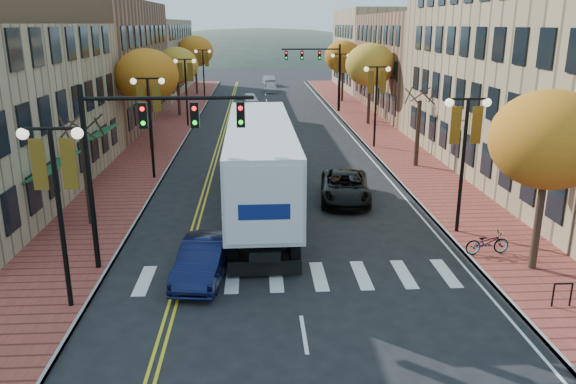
{
  "coord_description": "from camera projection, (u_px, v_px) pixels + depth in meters",
  "views": [
    {
      "loc": [
        -1.35,
        -16.93,
        9.0
      ],
      "look_at": [
        -0.04,
        5.64,
        2.2
      ],
      "focal_mm": 35.0,
      "sensor_mm": 36.0,
      "label": 1
    }
  ],
  "objects": [
    {
      "name": "building_left_mid",
      "position": [
        82.0,
        64.0,
        50.75
      ],
      "size": [
        12.0,
        24.0,
        11.0
      ],
      "primitive_type": "cube",
      "color": "brown",
      "rests_on": "ground"
    },
    {
      "name": "building_right_far",
      "position": [
        395.0,
        49.0,
        79.48
      ],
      "size": [
        15.0,
        20.0,
        11.0
      ],
      "primitive_type": "cube",
      "color": "#9E8966",
      "rests_on": "ground"
    },
    {
      "name": "tree_left_c",
      "position": [
        177.0,
        65.0,
        55.14
      ],
      "size": [
        4.16,
        4.16,
        6.69
      ],
      "color": "#382619",
      "rests_on": "sidewalk_left"
    },
    {
      "name": "sidewalk_left",
      "position": [
        169.0,
        129.0,
        49.41
      ],
      "size": [
        4.0,
        85.0,
        0.15
      ],
      "primitive_type": "cube",
      "color": "brown",
      "rests_on": "ground"
    },
    {
      "name": "car_far_silver",
      "position": [
        271.0,
        88.0,
        76.64
      ],
      "size": [
        1.96,
        4.31,
        1.22
      ],
      "primitive_type": "imported",
      "rotation": [
        0.0,
        0.0,
        -0.06
      ],
      "color": "#A5A5AC",
      "rests_on": "ground"
    },
    {
      "name": "tree_left_b",
      "position": [
        147.0,
        76.0,
        39.73
      ],
      "size": [
        4.48,
        4.48,
        7.21
      ],
      "color": "#382619",
      "rests_on": "sidewalk_left"
    },
    {
      "name": "lamp_left_d",
      "position": [
        203.0,
        65.0,
        66.92
      ],
      "size": [
        1.96,
        0.36,
        6.05
      ],
      "color": "black",
      "rests_on": "ground"
    },
    {
      "name": "car_far_white",
      "position": [
        250.0,
        99.0,
        64.4
      ],
      "size": [
        2.17,
        4.27,
        1.39
      ],
      "primitive_type": "imported",
      "rotation": [
        0.0,
        0.0,
        0.13
      ],
      "color": "silver",
      "rests_on": "ground"
    },
    {
      "name": "bicycle",
      "position": [
        487.0,
        242.0,
        22.37
      ],
      "size": [
        1.88,
        0.84,
        0.96
      ],
      "primitive_type": "imported",
      "rotation": [
        0.0,
        0.0,
        1.68
      ],
      "color": "gray",
      "rests_on": "sidewalk_right"
    },
    {
      "name": "traffic_mast_near",
      "position": [
        140.0,
        143.0,
        20.0
      ],
      "size": [
        6.1,
        0.35,
        7.0
      ],
      "color": "black",
      "rests_on": "ground"
    },
    {
      "name": "building_right_mid",
      "position": [
        445.0,
        64.0,
        58.59
      ],
      "size": [
        15.0,
        24.0,
        10.0
      ],
      "primitive_type": "cube",
      "color": "brown",
      "rests_on": "ground"
    },
    {
      "name": "tree_left_d",
      "position": [
        195.0,
        51.0,
        72.2
      ],
      "size": [
        4.61,
        4.61,
        7.42
      ],
      "color": "#382619",
      "rests_on": "sidewalk_left"
    },
    {
      "name": "tree_right_d",
      "position": [
        343.0,
        57.0,
        65.63
      ],
      "size": [
        4.35,
        4.35,
        7.0
      ],
      "color": "#382619",
      "rests_on": "sidewalk_right"
    },
    {
      "name": "black_suv",
      "position": [
        345.0,
        187.0,
        29.54
      ],
      "size": [
        3.11,
        5.68,
        1.51
      ],
      "primitive_type": "imported",
      "rotation": [
        0.0,
        0.0,
        -0.12
      ],
      "color": "black",
      "rests_on": "ground"
    },
    {
      "name": "traffic_mast_far",
      "position": [
        321.0,
        65.0,
        57.89
      ],
      "size": [
        6.1,
        0.34,
        7.0
      ],
      "color": "black",
      "rests_on": "ground"
    },
    {
      "name": "tree_right_b",
      "position": [
        418.0,
        134.0,
        35.91
      ],
      "size": [
        0.28,
        0.28,
        4.2
      ],
      "color": "#382619",
      "rests_on": "sidewalk_right"
    },
    {
      "name": "tree_right_a",
      "position": [
        549.0,
        140.0,
        19.81
      ],
      "size": [
        4.16,
        4.16,
        6.69
      ],
      "color": "#382619",
      "rests_on": "sidewalk_right"
    },
    {
      "name": "semi_truck",
      "position": [
        260.0,
        156.0,
        28.02
      ],
      "size": [
        3.08,
        18.21,
        4.55
      ],
      "rotation": [
        0.0,
        0.0,
        0.01
      ],
      "color": "black",
      "rests_on": "ground"
    },
    {
      "name": "sidewalk_right",
      "position": [
        371.0,
        127.0,
        50.4
      ],
      "size": [
        4.0,
        85.0,
        0.15
      ],
      "primitive_type": "cube",
      "color": "brown",
      "rests_on": "ground"
    },
    {
      "name": "lamp_right_c",
      "position": [
        340.0,
        71.0,
        58.19
      ],
      "size": [
        1.96,
        0.36,
        6.05
      ],
      "color": "black",
      "rests_on": "ground"
    },
    {
      "name": "lamp_right_b",
      "position": [
        376.0,
        91.0,
        40.98
      ],
      "size": [
        1.96,
        0.36,
        6.05
      ],
      "color": "black",
      "rests_on": "ground"
    },
    {
      "name": "navy_sedan",
      "position": [
        203.0,
        260.0,
        20.49
      ],
      "size": [
        2.11,
        4.59,
        1.46
      ],
      "primitive_type": "imported",
      "rotation": [
        0.0,
        0.0,
        -0.13
      ],
      "color": "black",
      "rests_on": "ground"
    },
    {
      "name": "car_far_oncoming",
      "position": [
        269.0,
        81.0,
        84.85
      ],
      "size": [
        1.99,
        4.63,
        1.48
      ],
      "primitive_type": "imported",
      "rotation": [
        0.0,
        0.0,
        3.24
      ],
      "color": "#A9AAB1",
      "rests_on": "ground"
    },
    {
      "name": "tree_right_c",
      "position": [
        370.0,
        65.0,
        50.29
      ],
      "size": [
        4.48,
        4.48,
        7.21
      ],
      "color": "#382619",
      "rests_on": "sidewalk_right"
    },
    {
      "name": "lamp_left_a",
      "position": [
        56.0,
        184.0,
        17.2
      ],
      "size": [
        1.96,
        0.36,
        6.05
      ],
      "color": "black",
      "rests_on": "ground"
    },
    {
      "name": "lamp_right_a",
      "position": [
        465.0,
        139.0,
        23.77
      ],
      "size": [
        1.96,
        0.36,
        6.05
      ],
      "color": "black",
      "rests_on": "ground"
    },
    {
      "name": "lamp_left_b",
      "position": [
        149.0,
        108.0,
        32.5
      ],
      "size": [
        1.96,
        0.36,
        6.05
      ],
      "color": "black",
      "rests_on": "ground"
    },
    {
      "name": "tree_left_a",
      "position": [
        87.0,
        179.0,
        25.36
      ],
      "size": [
        0.28,
        0.28,
        4.2
      ],
      "color": "#382619",
      "rests_on": "sidewalk_left"
    },
    {
      "name": "lamp_left_c",
      "position": [
        186.0,
        79.0,
        49.71
      ],
      "size": [
        1.96,
        0.36,
        6.05
      ],
      "color": "black",
      "rests_on": "ground"
    },
    {
      "name": "ground",
      "position": [
        299.0,
        303.0,
        18.85
      ],
      "size": [
        200.0,
        200.0,
        0.0
      ],
      "primitive_type": "plane",
      "color": "black",
      "rests_on": "ground"
    },
    {
      "name": "building_left_far",
      "position": [
        137.0,
        57.0,
        74.87
      ],
      "size": [
        12.0,
        26.0,
        9.5
      ],
      "primitive_type": "cube",
      "color": "#9E8966",
      "rests_on": "ground"
    }
  ]
}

